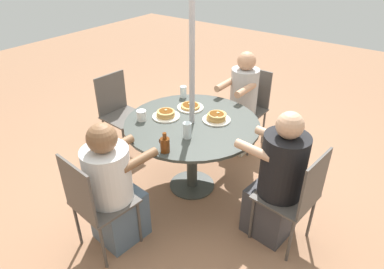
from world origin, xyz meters
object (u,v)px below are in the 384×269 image
drinking_glass_b (183,92)px  diner_south (242,106)px  diner_north (113,190)px  patio_chair_west (119,109)px  coffee_cup (142,115)px  drinking_glass_a (187,130)px  patio_chair_east (297,194)px  patio_chair_south (249,103)px  pancake_plate_a (216,118)px  diner_east (277,183)px  pancake_plate_c (166,115)px  syrup_bottle (165,144)px  patio_chair_north (94,200)px  pancake_plate_b (190,107)px  patio_table (192,133)px

drinking_glass_b → diner_south: bearing=-128.3°
diner_north → patio_chair_west: size_ratio=1.23×
diner_south → coffee_cup: diner_south is taller
coffee_cup → drinking_glass_a: (-0.52, -0.00, 0.02)m
patio_chair_east → coffee_cup: 1.49m
patio_chair_south → pancake_plate_a: (-0.14, 0.92, 0.25)m
diner_north → diner_east: diner_east is taller
diner_south → pancake_plate_c: diner_south is taller
diner_south → syrup_bottle: bearing=95.1°
drinking_glass_b → diner_north: bearing=103.3°
patio_chair_north → drinking_glass_b: bearing=106.9°
pancake_plate_c → coffee_cup: 0.23m
pancake_plate_b → patio_chair_west: bearing=8.6°
diner_north → patio_chair_south: size_ratio=1.23×
coffee_cup → drinking_glass_b: (0.00, -0.63, 0.01)m
diner_north → patio_chair_west: (0.98, -0.98, 0.01)m
pancake_plate_b → coffee_cup: size_ratio=2.65×
pancake_plate_c → diner_north: bearing=100.9°
patio_chair_north → diner_south: 1.98m
pancake_plate_b → syrup_bottle: (-0.30, 0.73, 0.05)m
pancake_plate_c → drinking_glass_a: (-0.38, 0.17, 0.04)m
pancake_plate_a → drinking_glass_a: bearing=85.2°
diner_north → pancake_plate_c: bearing=106.7°
patio_chair_east → pancake_plate_b: patio_chair_east is taller
syrup_bottle → coffee_cup: (0.50, -0.27, -0.02)m
patio_chair_south → coffee_cup: size_ratio=9.19×
coffee_cup → patio_chair_north: bearing=108.7°
diner_south → pancake_plate_b: (0.20, 0.69, 0.21)m
patio_chair_north → syrup_bottle: size_ratio=5.29×
pancake_plate_a → patio_chair_west: bearing=3.5°
diner_north → diner_east: size_ratio=0.95×
pancake_plate_a → pancake_plate_b: 0.35m
diner_north → patio_chair_east: 1.40m
patio_chair_north → syrup_bottle: syrup_bottle is taller
patio_chair_west → coffee_cup: bearing=69.0°
diner_south → syrup_bottle: (-0.09, 1.42, 0.26)m
patio_chair_west → patio_table: bearing=90.0°
diner_north → patio_chair_west: diner_north is taller
patio_chair_east → pancake_plate_b: (1.25, -0.34, 0.24)m
patio_table → pancake_plate_c: 0.30m
patio_chair_east → patio_table: bearing=90.0°
pancake_plate_a → diner_south: bearing=-79.5°
patio_chair_west → pancake_plate_c: bearing=84.2°
diner_east → patio_chair_south: 1.47m
diner_east → coffee_cup: diner_east is taller
coffee_cup → diner_east: bearing=-173.7°
pancake_plate_b → pancake_plate_c: pancake_plate_c is taller
patio_table → drinking_glass_b: drinking_glass_b is taller
patio_table → patio_chair_south: size_ratio=1.38×
drinking_glass_a → pancake_plate_b: bearing=-56.0°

